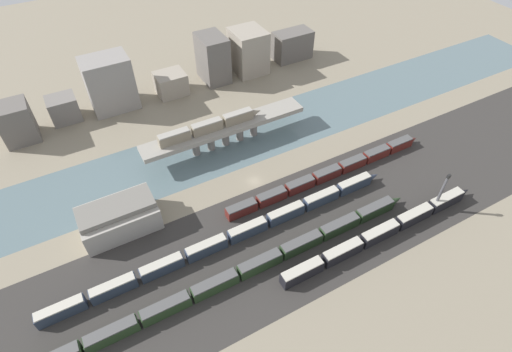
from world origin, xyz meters
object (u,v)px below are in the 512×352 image
(train_yard_near, at_px, (383,232))
(train_yard_outer, at_px, (330,173))
(train_yard_mid, at_px, (243,272))
(train_on_bridge, at_px, (211,126))
(train_yard_far, at_px, (232,237))
(signal_tower, at_px, (441,193))
(warehouse_building, at_px, (119,217))

(train_yard_near, height_order, train_yard_outer, train_yard_near)
(train_yard_mid, bearing_deg, train_on_bridge, 74.52)
(train_yard_far, height_order, signal_tower, signal_tower)
(train_yard_far, xyz_separation_m, signal_tower, (60.19, -19.14, 5.53))
(train_on_bridge, height_order, train_yard_far, train_on_bridge)
(train_yard_outer, bearing_deg, train_yard_far, -168.68)
(warehouse_building, bearing_deg, train_yard_near, -31.30)
(train_yard_far, bearing_deg, train_on_bridge, 73.28)
(train_yard_mid, xyz_separation_m, train_yard_outer, (42.84, 19.70, -0.10))
(train_yard_outer, height_order, signal_tower, signal_tower)
(warehouse_building, relative_size, signal_tower, 1.45)
(train_yard_outer, bearing_deg, train_on_bridge, 131.55)
(train_yard_mid, bearing_deg, train_yard_near, -10.58)
(train_on_bridge, xyz_separation_m, warehouse_building, (-38.41, -19.70, -5.78))
(train_yard_far, distance_m, signal_tower, 63.40)
(train_yard_far, xyz_separation_m, train_yard_outer, (40.57, 8.12, -0.20))
(train_on_bridge, distance_m, train_yard_near, 66.00)
(train_on_bridge, xyz_separation_m, train_yard_mid, (-14.35, -51.83, -8.35))
(train_on_bridge, bearing_deg, signal_tower, -51.00)
(train_yard_near, height_order, train_yard_far, train_yard_near)
(signal_tower, bearing_deg, train_yard_outer, 125.74)
(train_yard_near, relative_size, train_yard_far, 0.65)
(warehouse_building, bearing_deg, train_yard_far, -37.98)
(train_yard_mid, bearing_deg, train_yard_far, 78.94)
(train_yard_near, relative_size, train_yard_outer, 0.91)
(train_on_bridge, relative_size, train_yard_mid, 0.35)
(train_yard_mid, xyz_separation_m, warehouse_building, (-24.05, 32.13, 2.57))
(train_yard_outer, xyz_separation_m, warehouse_building, (-66.89, 12.43, 2.68))
(train_yard_near, distance_m, train_yard_mid, 42.26)
(warehouse_building, bearing_deg, train_yard_mid, -53.18)
(train_yard_near, bearing_deg, signal_tower, 0.53)
(train_yard_mid, xyz_separation_m, train_yard_far, (2.26, 11.58, 0.10))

